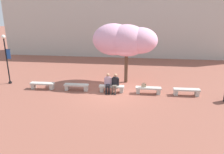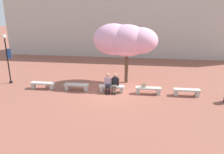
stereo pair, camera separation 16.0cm
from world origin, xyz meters
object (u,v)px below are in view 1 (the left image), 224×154
at_px(stone_bench_center, 112,88).
at_px(cherry_tree_main, 124,40).
at_px(person_seated_right, 115,83).
at_px(handbag, 144,85).
at_px(stone_bench_near_west, 76,86).
at_px(stone_bench_west_end, 42,85).
at_px(stone_bench_near_east, 148,89).
at_px(person_seated_left, 108,82).
at_px(stone_bench_east_end, 186,91).
at_px(lamp_post_with_banner, 6,55).

xyz_separation_m(stone_bench_center, cherry_tree_main, (0.66, 2.24, 2.90)).
bearing_deg(person_seated_right, handbag, 1.89).
xyz_separation_m(stone_bench_near_west, person_seated_right, (2.69, -0.05, 0.40)).
relative_size(stone_bench_west_end, stone_bench_center, 1.00).
bearing_deg(stone_bench_near_east, person_seated_left, -178.86).
xyz_separation_m(stone_bench_center, person_seated_right, (0.24, -0.05, 0.40)).
xyz_separation_m(stone_bench_east_end, handbag, (-2.76, 0.01, 0.28)).
xyz_separation_m(stone_bench_near_west, stone_bench_near_east, (4.90, 0.00, 0.00)).
relative_size(stone_bench_east_end, person_seated_right, 1.31).
height_order(stone_bench_center, cherry_tree_main, cherry_tree_main).
bearing_deg(lamp_post_with_banner, handbag, -4.62).
bearing_deg(lamp_post_with_banner, stone_bench_west_end, -15.56).
bearing_deg(person_seated_left, stone_bench_center, 12.26).
bearing_deg(stone_bench_east_end, person_seated_right, -179.35).
relative_size(person_seated_left, handbag, 3.81).
bearing_deg(lamp_post_with_banner, cherry_tree_main, 9.52).
relative_size(stone_bench_near_east, cherry_tree_main, 0.36).
distance_m(stone_bench_near_west, person_seated_left, 2.24).
relative_size(stone_bench_near_west, stone_bench_east_end, 1.00).
bearing_deg(person_seated_left, stone_bench_near_east, 1.14).
bearing_deg(stone_bench_near_west, cherry_tree_main, 35.74).
xyz_separation_m(stone_bench_near_east, handbag, (-0.31, 0.01, 0.28)).
bearing_deg(handbag, stone_bench_center, -179.74).
distance_m(stone_bench_east_end, person_seated_right, 4.68).
height_order(handbag, lamp_post_with_banner, lamp_post_with_banner).
bearing_deg(person_seated_left, stone_bench_near_west, 178.61).
bearing_deg(stone_bench_near_west, handbag, 0.12).
bearing_deg(stone_bench_near_east, handbag, 178.16).
bearing_deg(stone_bench_near_west, lamp_post_with_banner, 171.38).
distance_m(stone_bench_east_end, lamp_post_with_banner, 12.89).
bearing_deg(person_seated_right, stone_bench_near_east, 1.37).
xyz_separation_m(stone_bench_near_east, person_seated_right, (-2.21, -0.05, 0.40)).
distance_m(stone_bench_near_west, cherry_tree_main, 4.81).
xyz_separation_m(stone_bench_west_end, stone_bench_east_end, (9.80, 0.00, 0.00)).
bearing_deg(stone_bench_west_end, lamp_post_with_banner, 164.44).
bearing_deg(cherry_tree_main, stone_bench_center, -106.45).
xyz_separation_m(stone_bench_center, stone_bench_east_end, (4.90, 0.00, 0.00)).
bearing_deg(person_seated_right, stone_bench_center, 167.59).
bearing_deg(person_seated_left, lamp_post_with_banner, 173.47).
bearing_deg(stone_bench_near_east, cherry_tree_main, 128.63).
xyz_separation_m(person_seated_left, person_seated_right, (0.49, 0.00, 0.00)).
relative_size(stone_bench_center, handbag, 4.98).
relative_size(person_seated_left, cherry_tree_main, 0.27).
height_order(stone_bench_near_west, cherry_tree_main, cherry_tree_main).
relative_size(stone_bench_near_west, stone_bench_near_east, 1.00).
bearing_deg(stone_bench_near_west, person_seated_right, -1.13).
bearing_deg(stone_bench_east_end, lamp_post_with_banner, 176.34).
xyz_separation_m(stone_bench_east_end, cherry_tree_main, (-4.24, 2.24, 2.90)).
relative_size(stone_bench_east_end, cherry_tree_main, 0.36).
relative_size(stone_bench_near_west, person_seated_left, 1.31).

